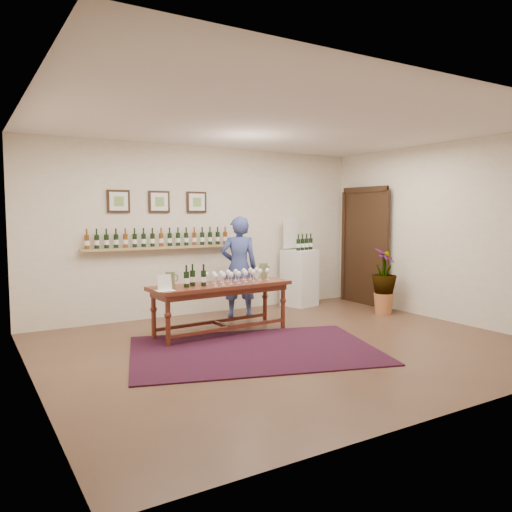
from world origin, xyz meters
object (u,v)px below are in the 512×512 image
display_pedestal (299,278)px  person (239,267)px  tasting_table (221,291)px  potted_plant (384,281)px

display_pedestal → person: (-1.44, -0.30, 0.31)m
tasting_table → display_pedestal: size_ratio=2.00×
potted_plant → person: bearing=154.8°
potted_plant → tasting_table: bearing=176.7°
tasting_table → potted_plant: potted_plant is taller
potted_plant → person: (-2.21, 1.04, 0.26)m
display_pedestal → person: 1.50m
tasting_table → display_pedestal: (2.21, 1.18, -0.10)m
person → display_pedestal: bearing=-146.5°
tasting_table → person: 1.18m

